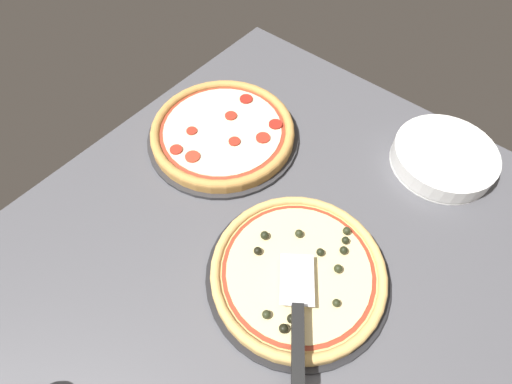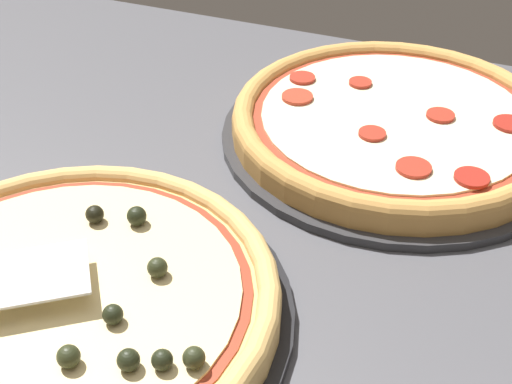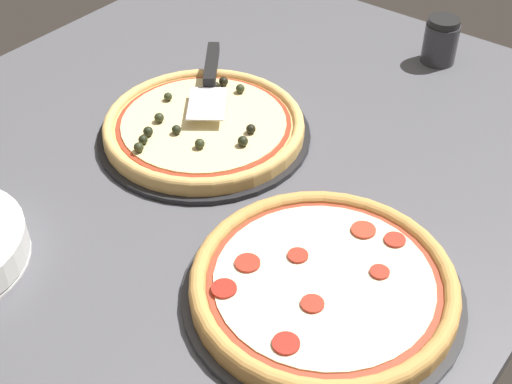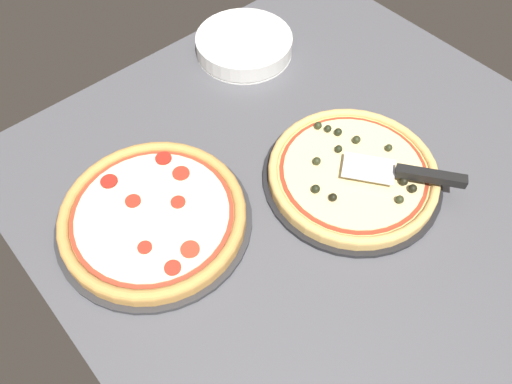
% 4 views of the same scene
% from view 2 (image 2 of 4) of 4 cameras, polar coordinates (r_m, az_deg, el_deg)
% --- Properties ---
extents(ground_plane, '(1.27, 1.16, 0.04)m').
position_cam_2_polar(ground_plane, '(0.67, -13.15, -8.06)').
color(ground_plane, '#4C4C51').
extents(pizza_pan_front, '(0.38, 0.38, 0.01)m').
position_cam_2_polar(pizza_pan_front, '(0.62, -14.84, -9.58)').
color(pizza_pan_front, black).
rests_on(pizza_pan_front, ground_plane).
extents(pizza_front, '(0.36, 0.36, 0.04)m').
position_cam_2_polar(pizza_front, '(0.61, -15.13, -8.25)').
color(pizza_front, '#DBAD60').
rests_on(pizza_front, pizza_pan_front).
extents(pizza_pan_back, '(0.39, 0.39, 0.01)m').
position_cam_2_polar(pizza_pan_back, '(0.84, 10.88, 4.37)').
color(pizza_pan_back, '#2D2D30').
rests_on(pizza_pan_back, ground_plane).
extents(pizza_back, '(0.37, 0.37, 0.03)m').
position_cam_2_polar(pizza_back, '(0.83, 11.05, 5.62)').
color(pizza_back, '#C68E47').
rests_on(pizza_back, pizza_pan_back).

